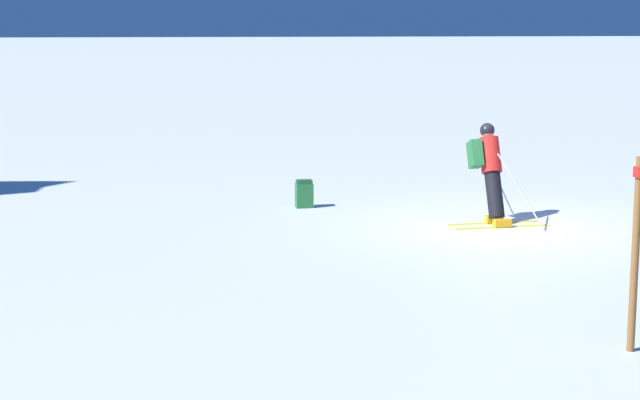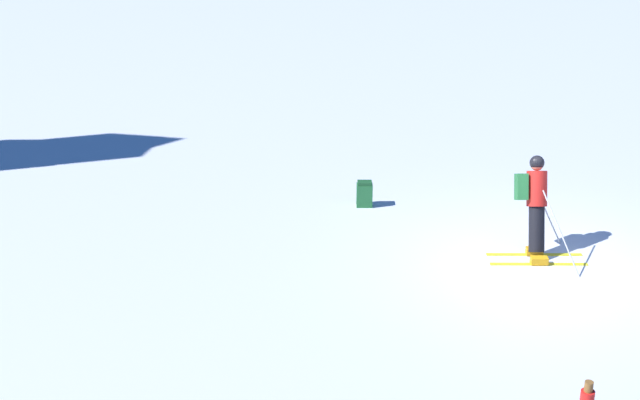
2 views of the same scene
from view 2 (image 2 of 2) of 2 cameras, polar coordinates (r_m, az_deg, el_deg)
The scene contains 3 objects.
ground_plane at distance 15.12m, azimuth 13.78°, elevation -4.11°, with size 300.00×300.00×0.00m, color white.
skier at distance 15.26m, azimuth 13.60°, elevation -0.09°, with size 1.34×1.65×1.67m.
spare_backpack at distance 16.91m, azimuth 2.86°, elevation 0.39°, with size 0.25×0.32×0.50m.
Camera 2 is at (-13.43, 2.11, 6.62)m, focal length 50.00 mm.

